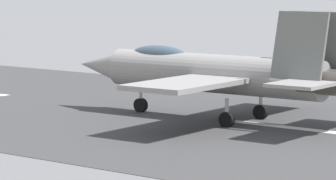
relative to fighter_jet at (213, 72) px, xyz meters
name	(u,v)px	position (x,y,z in m)	size (l,w,h in m)	color
ground_plane	(303,129)	(-5.11, -0.18, -2.45)	(400.00, 400.00, 0.00)	slate
runway_strip	(303,129)	(-5.12, -0.18, -2.44)	(240.00, 26.00, 0.02)	#3D3D3E
fighter_jet	(213,72)	(0.00, 0.00, 0.00)	(16.55, 13.97, 5.65)	gray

